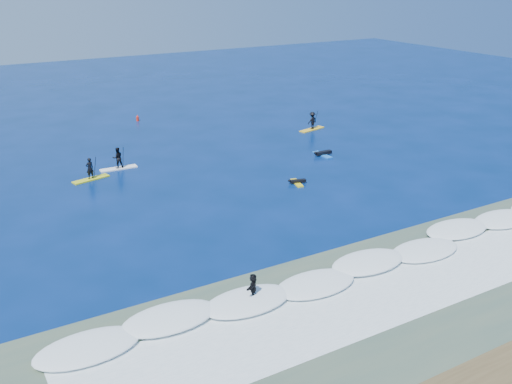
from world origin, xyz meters
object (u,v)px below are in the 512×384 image
sup_paddler_center (118,160)px  marker_buoy (138,118)px  sup_paddler_right (312,122)px  prone_paddler_near (297,182)px  sup_paddler_left (90,172)px  wave_surfer (253,287)px  prone_paddler_far (323,154)px

sup_paddler_center → marker_buoy: size_ratio=4.29×
sup_paddler_right → prone_paddler_near: sup_paddler_right is taller
sup_paddler_left → marker_buoy: sup_paddler_left is taller
sup_paddler_right → wave_surfer: (-22.16, -26.09, -0.06)m
prone_paddler_near → wave_surfer: wave_surfer is taller
sup_paddler_left → sup_paddler_right: (24.49, 3.72, 0.20)m
sup_paddler_left → sup_paddler_right: 24.77m
prone_paddler_far → marker_buoy: size_ratio=3.20×
sup_paddler_left → prone_paddler_near: sup_paddler_left is taller
prone_paddler_near → sup_paddler_right: bearing=-24.5°
prone_paddler_near → marker_buoy: bearing=24.3°
sup_paddler_center → wave_surfer: (-0.43, -23.87, -0.01)m
prone_paddler_far → marker_buoy: 23.23m
sup_paddler_left → wave_surfer: 22.49m
sup_paddler_left → sup_paddler_center: bearing=15.0°
sup_paddler_center → wave_surfer: sup_paddler_center is taller
sup_paddler_left → wave_surfer: (2.33, -22.37, 0.14)m
prone_paddler_near → prone_paddler_far: bearing=-36.2°
prone_paddler_far → marker_buoy: bearing=27.1°
prone_paddler_near → wave_surfer: 17.64m
wave_surfer → marker_buoy: 39.69m
wave_surfer → sup_paddler_center: bearing=44.7°
sup_paddler_left → marker_buoy: (9.70, 16.62, -0.34)m
prone_paddler_far → wave_surfer: size_ratio=1.32×
sup_paddler_center → marker_buoy: (6.94, 15.12, -0.50)m
prone_paddler_near → wave_surfer: (-11.62, -13.25, 0.67)m
sup_paddler_right → wave_surfer: bearing=-144.2°
prone_paddler_near → sup_paddler_left: bearing=71.8°
marker_buoy → prone_paddler_near: bearing=-80.6°
sup_paddler_center → prone_paddler_far: (17.37, -5.63, -0.65)m
wave_surfer → marker_buoy: bearing=35.0°
sup_paddler_center → wave_surfer: size_ratio=1.77×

